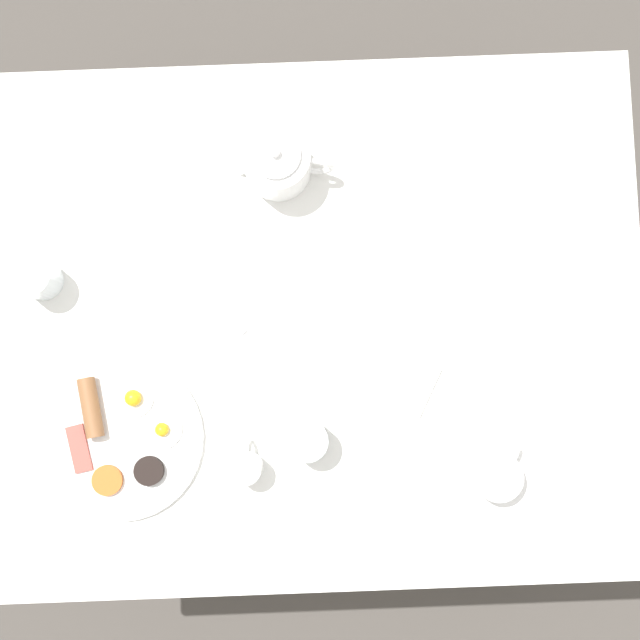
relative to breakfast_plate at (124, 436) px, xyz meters
name	(u,v)px	position (x,y,z in m)	size (l,w,h in m)	color
ground_plane	(320,342)	(0.19, -0.35, -0.72)	(8.00, 8.00, 0.00)	#4C4742
table	(320,323)	(0.19, -0.35, -0.07)	(0.96, 1.18, 0.71)	white
breakfast_plate	(124,436)	(0.00, 0.00, 0.00)	(0.29, 0.29, 0.04)	white
teapot_near	(280,162)	(0.47, -0.30, 0.04)	(0.12, 0.21, 0.13)	white
teacup_with_saucer_left	(498,476)	(-0.09, -0.66, 0.02)	(0.14, 0.14, 0.06)	white
water_glass_tall	(39,278)	(0.28, 0.14, 0.03)	(0.07, 0.07, 0.09)	white
water_glass_short	(310,440)	(-0.02, -0.33, 0.03)	(0.07, 0.07, 0.08)	white
creamer_jug	(249,467)	(-0.06, -0.22, 0.02)	(0.08, 0.06, 0.07)	white
napkin_folded	(402,379)	(0.08, -0.50, -0.01)	(0.14, 0.15, 0.01)	white
fork_by_plate	(385,501)	(-0.13, -0.46, -0.01)	(0.16, 0.04, 0.00)	silver
knife_by_plate	(206,290)	(0.26, -0.15, -0.01)	(0.17, 0.15, 0.00)	silver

